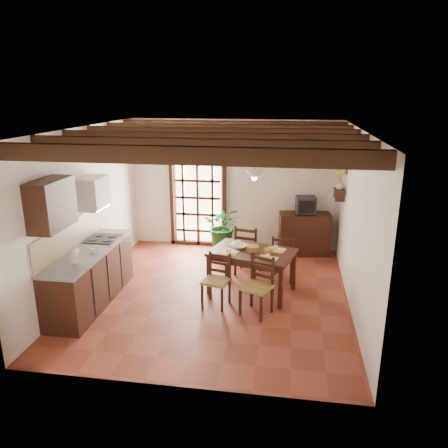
% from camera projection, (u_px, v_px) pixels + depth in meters
% --- Properties ---
extents(ground_plane, '(5.00, 5.00, 0.00)m').
position_uv_depth(ground_plane, '(215.00, 294.00, 7.54)').
color(ground_plane, brown).
extents(room_shell, '(4.52, 5.02, 2.81)m').
position_uv_depth(room_shell, '(214.00, 191.00, 7.01)').
color(room_shell, silver).
rests_on(room_shell, ground_plane).
extents(ceiling_beams, '(4.50, 4.34, 0.20)m').
position_uv_depth(ceiling_beams, '(214.00, 136.00, 6.76)').
color(ceiling_beams, black).
rests_on(ceiling_beams, room_shell).
extents(french_door, '(1.26, 0.11, 2.32)m').
position_uv_depth(french_door, '(198.00, 194.00, 9.63)').
color(french_door, white).
rests_on(french_door, ground_plane).
extents(kitchen_counter, '(0.64, 2.25, 1.38)m').
position_uv_depth(kitchen_counter, '(91.00, 276.00, 7.12)').
color(kitchen_counter, black).
rests_on(kitchen_counter, ground_plane).
extents(upper_cabinet, '(0.35, 0.80, 0.70)m').
position_uv_depth(upper_cabinet, '(51.00, 204.00, 6.08)').
color(upper_cabinet, black).
rests_on(upper_cabinet, room_shell).
extents(range_hood, '(0.38, 0.60, 0.54)m').
position_uv_depth(range_hood, '(93.00, 193.00, 7.29)').
color(range_hood, white).
rests_on(range_hood, room_shell).
extents(counter_items, '(0.50, 1.43, 0.25)m').
position_uv_depth(counter_items, '(90.00, 246.00, 7.07)').
color(counter_items, black).
rests_on(counter_items, kitchen_counter).
extents(dining_table, '(1.57, 1.23, 0.75)m').
position_uv_depth(dining_table, '(252.00, 256.00, 7.45)').
color(dining_table, '#351911').
rests_on(dining_table, ground_plane).
extents(chair_near_left, '(0.48, 0.47, 0.87)m').
position_uv_depth(chair_near_left, '(216.00, 290.00, 7.08)').
color(chair_near_left, olive).
rests_on(chair_near_left, ground_plane).
extents(chair_near_right, '(0.57, 0.56, 0.94)m').
position_uv_depth(chair_near_right, '(257.00, 296.00, 6.80)').
color(chair_near_right, olive).
rests_on(chair_near_right, ground_plane).
extents(chair_far_left, '(0.53, 0.51, 0.98)m').
position_uv_depth(chair_far_left, '(248.00, 258.00, 8.31)').
color(chair_far_left, olive).
rests_on(chair_far_left, ground_plane).
extents(chair_far_right, '(0.46, 0.45, 0.88)m').
position_uv_depth(chair_far_right, '(283.00, 266.00, 8.04)').
color(chair_far_right, olive).
rests_on(chair_far_right, ground_plane).
extents(table_setting, '(1.01, 0.67, 0.09)m').
position_uv_depth(table_setting, '(252.00, 249.00, 7.41)').
color(table_setting, yellow).
rests_on(table_setting, dining_table).
extents(table_bowl, '(0.25, 0.25, 0.05)m').
position_uv_depth(table_bowl, '(240.00, 247.00, 7.55)').
color(table_bowl, white).
rests_on(table_bowl, dining_table).
extents(sideboard, '(1.10, 0.60, 0.90)m').
position_uv_depth(sideboard, '(304.00, 234.00, 9.29)').
color(sideboard, black).
rests_on(sideboard, ground_plane).
extents(crt_tv, '(0.44, 0.41, 0.34)m').
position_uv_depth(crt_tv, '(306.00, 205.00, 9.10)').
color(crt_tv, black).
rests_on(crt_tv, sideboard).
extents(fuse_box, '(0.25, 0.03, 0.32)m').
position_uv_depth(fuse_box, '(305.00, 171.00, 9.16)').
color(fuse_box, white).
rests_on(fuse_box, room_shell).
extents(plant_pot, '(0.36, 0.36, 0.22)m').
position_uv_depth(plant_pot, '(223.00, 248.00, 9.40)').
color(plant_pot, maroon).
rests_on(plant_pot, ground_plane).
extents(potted_plant, '(2.14, 1.86, 2.27)m').
position_uv_depth(potted_plant, '(223.00, 228.00, 9.27)').
color(potted_plant, '#144C19').
rests_on(potted_plant, ground_plane).
extents(wall_shelf, '(0.20, 0.42, 0.20)m').
position_uv_depth(wall_shelf, '(339.00, 192.00, 8.30)').
color(wall_shelf, black).
rests_on(wall_shelf, room_shell).
extents(shelf_vase, '(0.15, 0.15, 0.15)m').
position_uv_depth(shelf_vase, '(340.00, 185.00, 8.26)').
color(shelf_vase, '#B2BFB2').
rests_on(shelf_vase, wall_shelf).
extents(shelf_flowers, '(0.14, 0.14, 0.36)m').
position_uv_depth(shelf_flowers, '(341.00, 174.00, 8.20)').
color(shelf_flowers, yellow).
rests_on(shelf_flowers, shelf_vase).
extents(framed_picture, '(0.03, 0.32, 0.32)m').
position_uv_depth(framed_picture, '(346.00, 164.00, 8.13)').
color(framed_picture, brown).
rests_on(framed_picture, room_shell).
extents(pendant_lamp, '(0.36, 0.36, 0.84)m').
position_uv_depth(pendant_lamp, '(254.00, 173.00, 7.13)').
color(pendant_lamp, black).
rests_on(pendant_lamp, room_shell).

